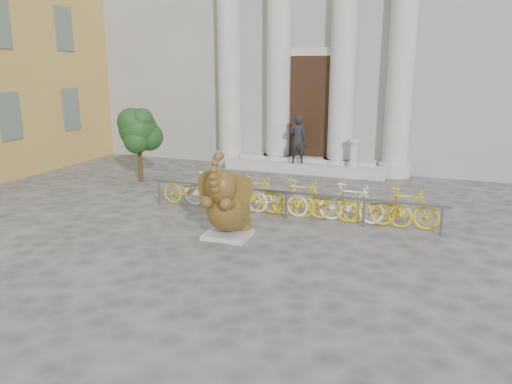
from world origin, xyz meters
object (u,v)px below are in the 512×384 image
at_px(elephant_statue, 227,206).
at_px(bike_rack, 289,197).
at_px(tree, 139,131).
at_px(pedestrian, 297,139).

relative_size(elephant_statue, bike_rack, 0.26).
distance_m(bike_rack, tree, 6.30).
bearing_deg(pedestrian, bike_rack, 89.42).
xyz_separation_m(elephant_statue, bike_rack, (0.82, 2.13, -0.24)).
bearing_deg(elephant_statue, pedestrian, 92.64).
bearing_deg(tree, bike_rack, -18.60).
relative_size(bike_rack, tree, 3.17).
bearing_deg(tree, pedestrian, 36.28).
bearing_deg(pedestrian, tree, 21.84).
distance_m(elephant_statue, pedestrian, 7.47).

